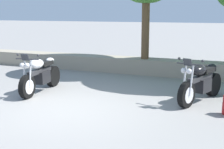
{
  "coord_description": "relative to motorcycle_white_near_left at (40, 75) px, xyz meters",
  "views": [
    {
      "loc": [
        3.61,
        -6.01,
        2.22
      ],
      "look_at": [
        0.71,
        1.2,
        0.65
      ],
      "focal_mm": 49.8,
      "sensor_mm": 36.0,
      "label": 1
    }
  ],
  "objects": [
    {
      "name": "stone_wall",
      "position": [
        1.43,
        3.67,
        -0.21
      ],
      "size": [
        36.0,
        0.8,
        0.55
      ],
      "primitive_type": "cube",
      "color": "gray",
      "rests_on": "ground"
    },
    {
      "name": "motorcycle_white_near_left",
      "position": [
        0.0,
        0.0,
        0.0
      ],
      "size": [
        0.67,
        2.07,
        1.18
      ],
      "color": "black",
      "rests_on": "ground"
    },
    {
      "name": "motorcycle_black_centre",
      "position": [
        4.27,
        0.7,
        0.0
      ],
      "size": [
        0.98,
        1.99,
        1.18
      ],
      "color": "black",
      "rests_on": "ground"
    },
    {
      "name": "ground_plane",
      "position": [
        1.43,
        -1.13,
        -0.49
      ],
      "size": [
        120.0,
        120.0,
        0.0
      ],
      "primitive_type": "plane",
      "color": "gray"
    }
  ]
}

